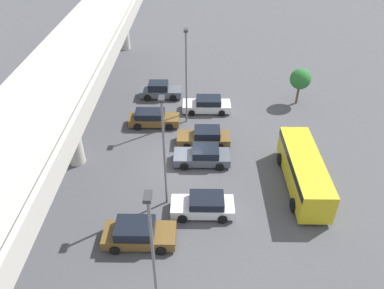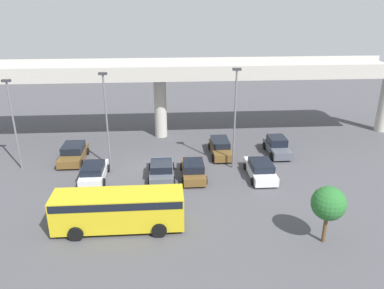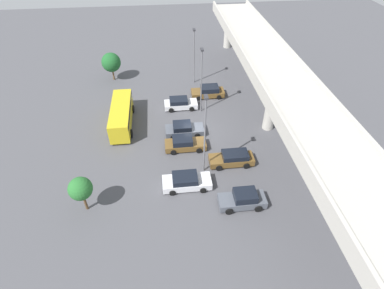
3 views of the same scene
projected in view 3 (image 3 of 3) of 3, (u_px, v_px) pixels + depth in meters
The scene contains 15 objects.
ground_plane at pixel (194, 133), 36.17m from camera, with size 107.97×107.97×0.00m, color #4C4C51.
highway_overpass at pixel (277, 78), 32.56m from camera, with size 51.70×6.01×8.11m.
parked_car_0 at pixel (208, 92), 42.15m from camera, with size 2.26×4.60×1.53m.
parked_car_1 at pixel (180, 103), 39.86m from camera, with size 2.12×4.36×1.43m.
parked_car_2 at pixel (184, 129), 35.57m from camera, with size 2.22×4.55×1.45m.
parked_car_3 at pixel (185, 144), 33.51m from camera, with size 2.09×4.60×1.50m.
parked_car_4 at pixel (232, 158), 31.61m from camera, with size 2.01×4.70×1.48m.
parked_car_5 at pixel (186, 181), 29.16m from camera, with size 2.18×4.75×1.45m.
parked_car_6 at pixel (243, 199), 27.36m from camera, with size 2.01×4.33×1.67m.
shuttle_bus at pixel (121, 114), 36.47m from camera, with size 8.43×2.61×2.57m.
lamp_post_near_aisle at pixel (205, 131), 27.94m from camera, with size 0.70×0.35×8.95m.
lamp_post_mid_lot at pixel (194, 53), 42.67m from camera, with size 0.70×0.35×8.05m.
lamp_post_by_overpass at pixel (201, 77), 36.56m from camera, with size 0.70×0.35×8.52m.
tree_front_left at pixel (111, 62), 44.53m from camera, with size 2.82×2.82×4.25m.
tree_front_right at pixel (80, 189), 25.76m from camera, with size 2.09×2.09×3.78m.
Camera 3 is at (28.32, -3.42, 22.29)m, focal length 28.00 mm.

